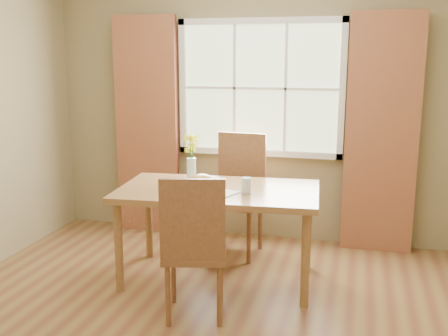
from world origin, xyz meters
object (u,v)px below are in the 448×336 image
water_glass (246,186)px  chair_near (194,243)px  croissant_sandwich (201,182)px  chair_far (239,188)px  dining_table (218,198)px  flower_vase (191,152)px

water_glass → chair_near: bearing=-109.6°
croissant_sandwich → water_glass: (0.35, 0.07, -0.02)m
chair_far → water_glass: chair_far is taller
dining_table → croissant_sandwich: (-0.10, -0.15, 0.16)m
dining_table → flower_vase: bearing=141.5°
chair_near → chair_far: (-0.01, 1.40, 0.04)m
dining_table → water_glass: 0.29m
chair_far → chair_near: bearing=-84.6°
dining_table → flower_vase: flower_vase is taller
croissant_sandwich → chair_far: bearing=48.5°
chair_far → croissant_sandwich: 0.88m
chair_near → water_glass: (0.22, 0.63, 0.26)m
chair_near → croissant_sandwich: size_ratio=5.06×
dining_table → croissant_sandwich: size_ratio=8.03×
dining_table → flower_vase: size_ratio=4.09×
dining_table → water_glass: bearing=-22.4°
flower_vase → dining_table: bearing=-34.1°
dining_table → chair_near: size_ratio=1.59×
chair_far → water_glass: 0.84m
water_glass → chair_far: bearing=107.0°
water_glass → flower_vase: bearing=152.8°
croissant_sandwich → flower_vase: (-0.18, 0.34, 0.17)m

